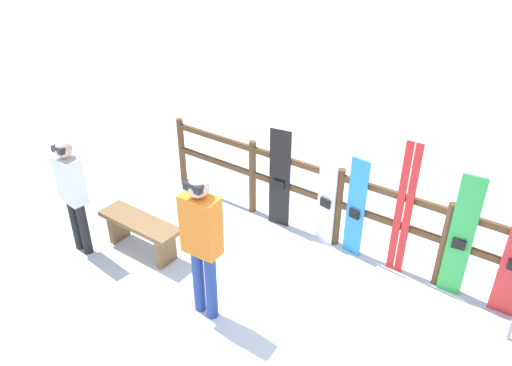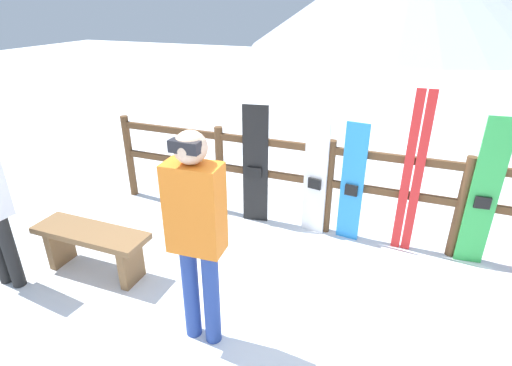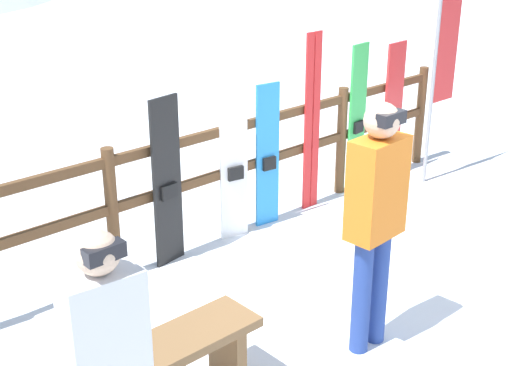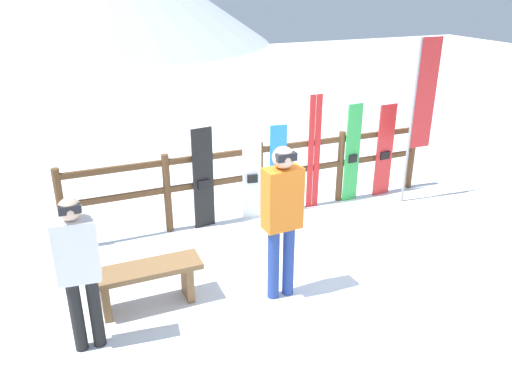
# 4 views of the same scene
# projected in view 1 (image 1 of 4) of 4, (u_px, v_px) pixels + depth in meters

# --- Properties ---
(ground_plane) EXTENTS (40.00, 40.00, 0.00)m
(ground_plane) POSITION_uv_depth(u_px,v_px,m) (256.00, 326.00, 5.37)
(ground_plane) COLOR white
(fence) EXTENTS (5.49, 0.10, 1.12)m
(fence) POSITION_uv_depth(u_px,v_px,m) (339.00, 200.00, 6.31)
(fence) COLOR brown
(fence) RESTS_ON ground
(bench) EXTENTS (1.16, 0.36, 0.48)m
(bench) POSITION_uv_depth(u_px,v_px,m) (140.00, 229.00, 6.33)
(bench) COLOR brown
(bench) RESTS_ON ground
(person_orange) EXTENTS (0.41, 0.24, 1.73)m
(person_orange) POSITION_uv_depth(u_px,v_px,m) (202.00, 237.00, 5.04)
(person_orange) COLOR navy
(person_orange) RESTS_ON ground
(person_white) EXTENTS (0.39, 0.24, 1.55)m
(person_white) POSITION_uv_depth(u_px,v_px,m) (72.00, 190.00, 6.06)
(person_white) COLOR black
(person_white) RESTS_ON ground
(snowboard_black_stripe) EXTENTS (0.30, 0.09, 1.44)m
(snowboard_black_stripe) POSITION_uv_depth(u_px,v_px,m) (280.00, 179.00, 6.67)
(snowboard_black_stripe) COLOR black
(snowboard_black_stripe) RESTS_ON ground
(snowboard_white) EXTENTS (0.27, 0.09, 1.38)m
(snowboard_white) POSITION_uv_depth(u_px,v_px,m) (327.00, 198.00, 6.33)
(snowboard_white) COLOR white
(snowboard_white) RESTS_ON ground
(snowboard_blue) EXTENTS (0.25, 0.08, 1.35)m
(snowboard_blue) POSITION_uv_depth(u_px,v_px,m) (356.00, 209.00, 6.13)
(snowboard_blue) COLOR #288CE0
(snowboard_blue) RESTS_ON ground
(ski_pair_red) EXTENTS (0.20, 0.02, 1.74)m
(ski_pair_red) POSITION_uv_depth(u_px,v_px,m) (404.00, 210.00, 5.74)
(ski_pair_red) COLOR red
(ski_pair_red) RESTS_ON ground
(snowboard_green) EXTENTS (0.26, 0.07, 1.54)m
(snowboard_green) POSITION_uv_depth(u_px,v_px,m) (461.00, 238.00, 5.46)
(snowboard_green) COLOR green
(snowboard_green) RESTS_ON ground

